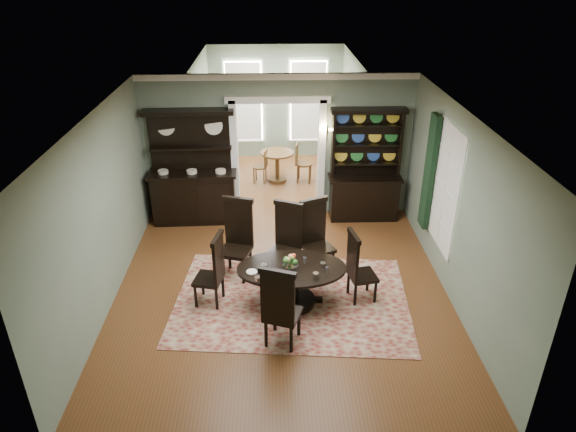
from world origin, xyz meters
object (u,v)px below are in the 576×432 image
at_px(welsh_dresser, 365,180).
at_px(parlor_table, 277,162).
at_px(sideboard, 194,184).
at_px(dining_table, 292,278).

relative_size(welsh_dresser, parlor_table, 2.91).
xyz_separation_m(sideboard, parlor_table, (1.75, 2.02, -0.33)).
height_order(welsh_dresser, parlor_table, welsh_dresser).
bearing_deg(dining_table, parlor_table, 91.76).
distance_m(sideboard, parlor_table, 2.69).
height_order(sideboard, welsh_dresser, sideboard).
xyz_separation_m(welsh_dresser, parlor_table, (-1.79, 2.00, -0.36)).
xyz_separation_m(dining_table, sideboard, (-1.91, 3.01, 0.35)).
xyz_separation_m(sideboard, welsh_dresser, (3.54, 0.02, 0.03)).
relative_size(sideboard, welsh_dresser, 1.00).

